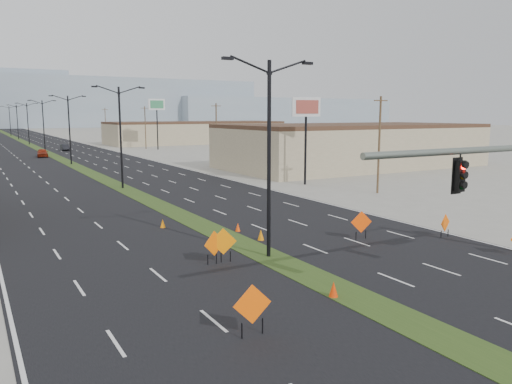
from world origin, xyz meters
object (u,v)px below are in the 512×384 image
streetlight_1 (121,134)px  streetlight_6 (10,120)px  cone_0 (334,290)px  car_left (42,153)px  construction_sign_5 (445,224)px  cone_3 (163,224)px  pole_sign_east_near (306,114)px  cone_2 (238,227)px  streetlight_2 (69,128)px  car_mid (65,148)px  streetlight_5 (17,121)px  construction_sign_0 (252,306)px  construction_sign_1 (214,245)px  pole_sign_east_far (157,108)px  cone_1 (261,235)px  construction_sign_3 (361,223)px  streetlight_0 (269,153)px  streetlight_4 (28,122)px  streetlight_3 (43,124)px  construction_sign_2 (223,243)px

streetlight_1 → streetlight_6: bearing=90.0°
cone_0 → car_left: bearing=90.9°
streetlight_6 → construction_sign_5: bearing=-86.1°
car_left → cone_3: (-0.49, -62.58, -0.44)m
pole_sign_east_near → construction_sign_5: bearing=-83.4°
car_left → cone_2: 66.03m
streetlight_2 → streetlight_1: bearing=-90.0°
streetlight_2 → construction_sign_5: 59.03m
car_mid → cone_0: size_ratio=5.76×
cone_3 → cone_2: bearing=-41.8°
streetlight_5 → construction_sign_0: 147.92m
construction_sign_1 → cone_3: size_ratio=2.91×
streetlight_2 → streetlight_6: same height
streetlight_6 → pole_sign_east_far: bearing=-76.3°
streetlight_1 → streetlight_6: same height
construction_sign_1 → pole_sign_east_far: pole_sign_east_far is taller
streetlight_5 → cone_1: bearing=-89.4°
pole_sign_east_near → cone_1: bearing=-110.4°
streetlight_5 → cone_0: streetlight_5 is taller
construction_sign_3 → streetlight_1: bearing=121.7°
streetlight_0 → construction_sign_3: bearing=2.8°
streetlight_6 → cone_2: (1.28, -162.18, -5.14)m
car_left → construction_sign_0: size_ratio=2.35×
streetlight_6 → car_left: streetlight_6 is taller
streetlight_1 → streetlight_4: same height
car_mid → cone_1: bearing=-89.8°
streetlight_3 → construction_sign_3: bearing=-85.5°
streetlight_1 → cone_2: bearing=-86.7°
pole_sign_east_near → pole_sign_east_far: (3.98, 58.39, 1.23)m
car_left → construction_sign_1: bearing=-85.6°
car_mid → construction_sign_0: size_ratio=2.13×
car_left → pole_sign_east_near: (19.50, -50.59, 6.67)m
construction_sign_0 → construction_sign_3: construction_sign_0 is taller
streetlight_0 → streetlight_3: size_ratio=1.00×
streetlight_6 → cone_0: bearing=-90.3°
streetlight_0 → construction_sign_5: (11.43, -1.73, -4.59)m
cone_1 → car_left: bearing=92.8°
streetlight_0 → streetlight_4: size_ratio=1.00×
streetlight_4 → construction_sign_1: size_ratio=5.96×
streetlight_3 → construction_sign_2: size_ratio=5.63×
streetlight_6 → pole_sign_east_far: 91.06m
cone_2 → car_mid: bearing=88.0°
streetlight_1 → construction_sign_3: bearing=-76.6°
streetlight_0 → construction_sign_3: 7.95m
cone_2 → car_left: bearing=92.8°
construction_sign_1 → streetlight_2: bearing=71.6°
streetlight_4 → cone_0: bearing=-90.4°
streetlight_2 → car_left: streetlight_2 is taller
construction_sign_3 → streetlight_6: bearing=110.5°
streetlight_0 → construction_sign_3: size_ratio=5.82×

